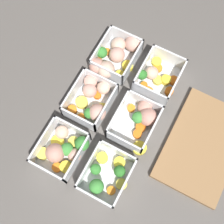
{
  "coord_description": "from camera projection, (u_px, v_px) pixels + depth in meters",
  "views": [
    {
      "loc": [
        0.25,
        0.13,
        0.83
      ],
      "look_at": [
        0.0,
        0.0,
        0.02
      ],
      "focal_mm": 50.0,
      "sensor_mm": 36.0,
      "label": 1
    }
  ],
  "objects": [
    {
      "name": "container_near_center",
      "position": [
        92.0,
        100.0,
        0.87
      ],
      "size": [
        0.15,
        0.11,
        0.06
      ],
      "color": "white",
      "rests_on": "ground_plane"
    },
    {
      "name": "container_far_right",
      "position": [
        107.0,
        175.0,
        0.8
      ],
      "size": [
        0.14,
        0.12,
        0.06
      ],
      "color": "white",
      "rests_on": "ground_plane"
    },
    {
      "name": "ground_plane",
      "position": [
        112.0,
        114.0,
        0.88
      ],
      "size": [
        4.0,
        4.0,
        0.0
      ],
      "primitive_type": "plane",
      "color": "#56514C"
    },
    {
      "name": "container_far_left",
      "position": [
        157.0,
        77.0,
        0.89
      ],
      "size": [
        0.14,
        0.12,
        0.06
      ],
      "color": "white",
      "rests_on": "ground_plane"
    },
    {
      "name": "container_near_right",
      "position": [
        63.0,
        149.0,
        0.82
      ],
      "size": [
        0.14,
        0.12,
        0.06
      ],
      "color": "white",
      "rests_on": "ground_plane"
    },
    {
      "name": "cutting_board",
      "position": [
        202.0,
        145.0,
        0.84
      ],
      "size": [
        0.28,
        0.18,
        0.02
      ],
      "color": "olive",
      "rests_on": "ground_plane"
    },
    {
      "name": "container_near_left",
      "position": [
        114.0,
        57.0,
        0.91
      ],
      "size": [
        0.17,
        0.12,
        0.06
      ],
      "color": "white",
      "rests_on": "ground_plane"
    },
    {
      "name": "container_far_center",
      "position": [
        140.0,
        120.0,
        0.85
      ],
      "size": [
        0.16,
        0.12,
        0.06
      ],
      "color": "white",
      "rests_on": "ground_plane"
    }
  ]
}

